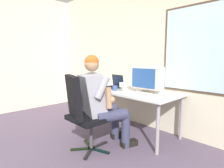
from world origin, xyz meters
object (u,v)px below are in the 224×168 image
object	(u,v)px
laptop	(115,84)
coffee_mug	(115,88)
office_chair	(82,109)
person_seated	(101,100)
crt_monitor	(148,78)
cd_case	(95,86)
wine_glass	(122,85)
desk	(127,93)

from	to	relation	value
laptop	coffee_mug	size ratio (longest dim) A/B	4.09
office_chair	person_seated	bearing A→B (deg)	74.09
crt_monitor	coffee_mug	xyz separation A→B (m)	(-0.48, -0.22, -0.19)
coffee_mug	laptop	bearing A→B (deg)	136.29
coffee_mug	cd_case	bearing A→B (deg)	176.86
crt_monitor	coffee_mug	size ratio (longest dim) A/B	5.33
coffee_mug	crt_monitor	bearing A→B (deg)	24.15
person_seated	wine_glass	world-z (taller)	person_seated
person_seated	coffee_mug	distance (m)	0.56
crt_monitor	wine_glass	xyz separation A→B (m)	(-0.35, -0.19, -0.13)
wine_glass	coffee_mug	size ratio (longest dim) A/B	1.75
office_chair	crt_monitor	size ratio (longest dim) A/B	2.30
person_seated	coffee_mug	world-z (taller)	person_seated
wine_glass	cd_case	world-z (taller)	wine_glass
office_chair	coffee_mug	world-z (taller)	office_chair
office_chair	wine_glass	xyz separation A→B (m)	(-0.03, 0.78, 0.23)
crt_monitor	laptop	size ratio (longest dim) A/B	1.30
cd_case	desk	bearing A→B (deg)	16.15
crt_monitor	cd_case	xyz separation A→B (m)	(-1.03, -0.19, -0.22)
crt_monitor	cd_case	distance (m)	1.07
office_chair	laptop	distance (m)	1.06
person_seated	cd_case	distance (m)	0.95
office_chair	coffee_mug	size ratio (longest dim) A/B	12.24
office_chair	crt_monitor	world-z (taller)	crt_monitor
wine_glass	coffee_mug	xyz separation A→B (m)	(-0.13, -0.02, -0.06)
cd_case	coffee_mug	size ratio (longest dim) A/B	1.71
desk	person_seated	xyz separation A→B (m)	(0.16, -0.71, 0.02)
office_chair	coffee_mug	xyz separation A→B (m)	(-0.16, 0.75, 0.17)
laptop	wine_glass	world-z (taller)	laptop
crt_monitor	laptop	bearing A→B (deg)	179.86
office_chair	laptop	size ratio (longest dim) A/B	2.99
office_chair	coffee_mug	distance (m)	0.79
desk	coffee_mug	xyz separation A→B (m)	(-0.07, -0.21, 0.10)
cd_case	coffee_mug	distance (m)	0.55
wine_glass	cd_case	xyz separation A→B (m)	(-0.68, 0.01, -0.09)
crt_monitor	cd_case	bearing A→B (deg)	-169.75
laptop	wine_glass	distance (m)	0.41
desk	coffee_mug	distance (m)	0.24
laptop	coffee_mug	bearing A→B (deg)	-43.71
desk	person_seated	bearing A→B (deg)	-77.31
crt_monitor	wine_glass	world-z (taller)	crt_monitor
person_seated	laptop	distance (m)	0.86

